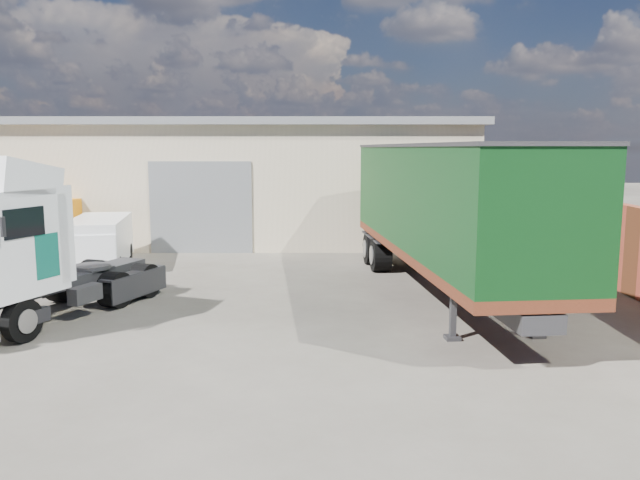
{
  "coord_description": "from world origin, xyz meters",
  "views": [
    {
      "loc": [
        2.73,
        -14.32,
        4.11
      ],
      "look_at": [
        2.69,
        3.0,
        1.55
      ],
      "focal_mm": 35.0,
      "sensor_mm": 36.0,
      "label": 1
    }
  ],
  "objects_px": {
    "tractor_unit": "(24,255)",
    "orange_skip": "(37,230)",
    "box_trailer": "(443,204)",
    "panel_van": "(99,243)"
  },
  "relations": [
    {
      "from": "tractor_unit",
      "to": "orange_skip",
      "type": "distance_m",
      "value": 10.82
    },
    {
      "from": "panel_van",
      "to": "orange_skip",
      "type": "relative_size",
      "value": 1.14
    },
    {
      "from": "box_trailer",
      "to": "orange_skip",
      "type": "distance_m",
      "value": 16.13
    },
    {
      "from": "tractor_unit",
      "to": "panel_van",
      "type": "distance_m",
      "value": 7.08
    },
    {
      "from": "tractor_unit",
      "to": "orange_skip",
      "type": "height_order",
      "value": "tractor_unit"
    },
    {
      "from": "box_trailer",
      "to": "panel_van",
      "type": "bearing_deg",
      "value": 154.72
    },
    {
      "from": "box_trailer",
      "to": "panel_van",
      "type": "xyz_separation_m",
      "value": [
        -11.04,
        3.94,
        -1.69
      ]
    },
    {
      "from": "tractor_unit",
      "to": "box_trailer",
      "type": "distance_m",
      "value": 10.75
    },
    {
      "from": "tractor_unit",
      "to": "panel_van",
      "type": "height_order",
      "value": "tractor_unit"
    },
    {
      "from": "box_trailer",
      "to": "tractor_unit",
      "type": "bearing_deg",
      "value": -169.09
    }
  ]
}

